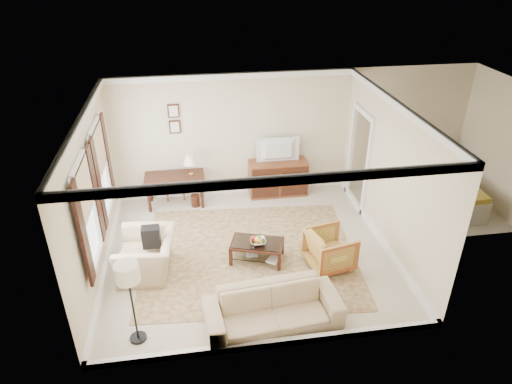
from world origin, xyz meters
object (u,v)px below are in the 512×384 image
object	(u,v)px
tv	(279,143)
sofa	(273,303)
sideboard	(278,178)
striped_armchair	(330,248)
coffee_table	(257,246)
club_armchair	(146,249)
writing_desk	(175,180)

from	to	relation	value
tv	sofa	distance (m)	4.37
sideboard	striped_armchair	distance (m)	2.93
sideboard	coffee_table	xyz separation A→B (m)	(-0.90, -2.52, -0.11)
sideboard	striped_armchair	xyz separation A→B (m)	(0.41, -2.90, -0.02)
sideboard	club_armchair	size ratio (longest dim) A/B	1.21
club_armchair	sofa	world-z (taller)	club_armchair
coffee_table	sofa	distance (m)	1.69
tv	coffee_table	xyz separation A→B (m)	(-0.90, -2.50, -1.01)
coffee_table	club_armchair	world-z (taller)	club_armchair
sideboard	sofa	distance (m)	4.30
writing_desk	sideboard	xyz separation A→B (m)	(2.42, 0.14, -0.20)
striped_armchair	writing_desk	bearing A→B (deg)	34.00
sofa	sideboard	bearing A→B (deg)	72.63
writing_desk	sofa	size ratio (longest dim) A/B	0.62
writing_desk	sofa	xyz separation A→B (m)	(1.51, -4.06, -0.20)
writing_desk	club_armchair	xyz separation A→B (m)	(-0.53, -2.41, -0.12)
tv	writing_desk	bearing A→B (deg)	2.87
striped_armchair	club_armchair	bearing A→B (deg)	72.33
sideboard	coffee_table	distance (m)	2.67
writing_desk	tv	size ratio (longest dim) A/B	1.41
tv	striped_armchair	distance (m)	3.05
writing_desk	club_armchair	distance (m)	2.47
sideboard	striped_armchair	bearing A→B (deg)	-81.95
writing_desk	tv	bearing A→B (deg)	2.87
writing_desk	sideboard	size ratio (longest dim) A/B	0.98
writing_desk	sideboard	world-z (taller)	sideboard
writing_desk	sofa	bearing A→B (deg)	-69.62
writing_desk	tv	world-z (taller)	tv
club_armchair	tv	bearing A→B (deg)	135.91
sofa	coffee_table	bearing A→B (deg)	84.47
tv	club_armchair	world-z (taller)	tv
sideboard	club_armchair	world-z (taller)	club_armchair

